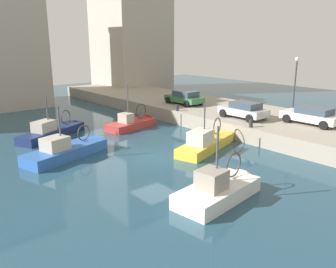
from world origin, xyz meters
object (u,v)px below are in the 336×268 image
quay_streetlamp (296,77)px  parked_car_silver (244,110)px  fishing_boat_navy (55,135)px  mooring_bollard_mid (177,108)px  fishing_boat_blue (71,154)px  mooring_bollard_south (251,123)px  fishing_boat_white (222,195)px  fishing_boat_yellow (208,146)px  fishing_boat_red (134,126)px  parked_car_white (312,115)px  parked_car_green (185,97)px

quay_streetlamp → parked_car_silver: bearing=149.0°
fishing_boat_navy → mooring_bollard_mid: size_ratio=12.27×
mooring_bollard_mid → fishing_boat_blue: bearing=-168.9°
fishing_boat_navy → quay_streetlamp: size_ratio=1.40×
fishing_boat_navy → mooring_bollard_south: size_ratio=12.27×
fishing_boat_blue → quay_streetlamp: bearing=-18.6°
fishing_boat_navy → fishing_boat_white: fishing_boat_white is taller
fishing_boat_blue → quay_streetlamp: quay_streetlamp is taller
fishing_boat_yellow → mooring_bollard_south: fishing_boat_yellow is taller
fishing_boat_red → mooring_bollard_mid: bearing=-22.1°
fishing_boat_white → mooring_bollard_south: (8.48, 4.73, 1.35)m
fishing_boat_blue → parked_car_silver: 13.93m
fishing_boat_red → parked_car_white: fishing_boat_red is taller
fishing_boat_white → mooring_bollard_south: 9.80m
parked_car_green → mooring_bollard_south: parked_car_green is taller
fishing_boat_blue → parked_car_white: bearing=-27.6°
parked_car_green → parked_car_white: bearing=-83.1°
fishing_boat_navy → quay_streetlamp: quay_streetlamp is taller
parked_car_white → fishing_boat_navy: bearing=136.9°
parked_car_white → parked_car_silver: parked_car_silver is taller
fishing_boat_red → mooring_bollard_south: bearing=-68.9°
parked_car_white → mooring_bollard_south: size_ratio=7.70×
fishing_boat_blue → parked_car_white: 17.63m
fishing_boat_white → fishing_boat_yellow: size_ratio=0.81×
parked_car_green → fishing_boat_blue: bearing=-163.3°
fishing_boat_red → parked_car_white: size_ratio=1.33×
parked_car_white → parked_car_green: size_ratio=1.06×
fishing_boat_yellow → quay_streetlamp: (8.90, -1.04, 4.30)m
parked_car_silver → mooring_bollard_south: 3.06m
fishing_boat_navy → fishing_boat_yellow: fishing_boat_navy is taller
fishing_boat_navy → parked_car_green: size_ratio=1.68×
fishing_boat_yellow → parked_car_silver: 5.68m
fishing_boat_blue → mooring_bollard_south: (11.32, -5.77, 1.36)m
fishing_boat_yellow → parked_car_green: bearing=56.0°
fishing_boat_white → fishing_boat_red: bearing=71.3°
fishing_boat_blue → mooring_bollard_mid: fishing_boat_blue is taller
parked_car_white → mooring_bollard_south: (-4.22, 2.35, -0.40)m
mooring_bollard_mid → parked_car_silver: bearing=-70.5°
fishing_boat_white → parked_car_silver: (10.52, 6.97, 1.77)m
mooring_bollard_mid → quay_streetlamp: (5.65, -7.93, 2.98)m
fishing_boat_yellow → mooring_bollard_south: 3.68m
parked_car_green → mooring_bollard_mid: parked_car_green is taller
mooring_bollard_south → fishing_boat_white: bearing=-150.9°
fishing_boat_white → parked_car_green: size_ratio=1.40×
mooring_bollard_south → mooring_bollard_mid: size_ratio=1.00×
fishing_boat_blue → quay_streetlamp: (16.97, -5.70, 4.34)m
parked_car_silver → fishing_boat_blue: bearing=165.2°
fishing_boat_blue → fishing_boat_white: (2.84, -10.50, 0.00)m
parked_car_white → mooring_bollard_mid: parked_car_white is taller
fishing_boat_blue → parked_car_green: (14.06, 4.21, 1.77)m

